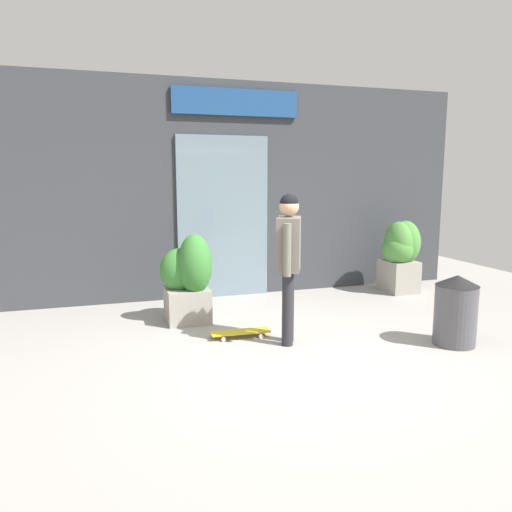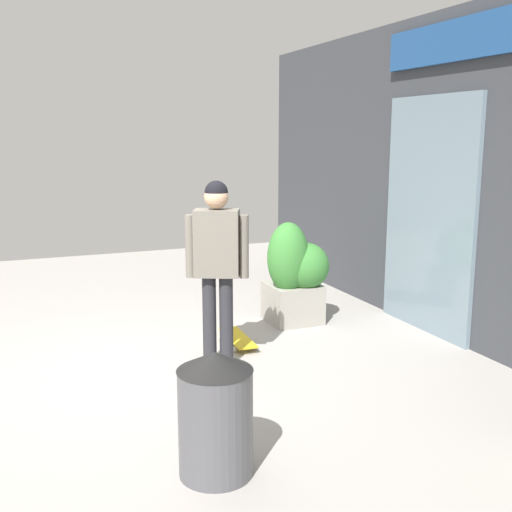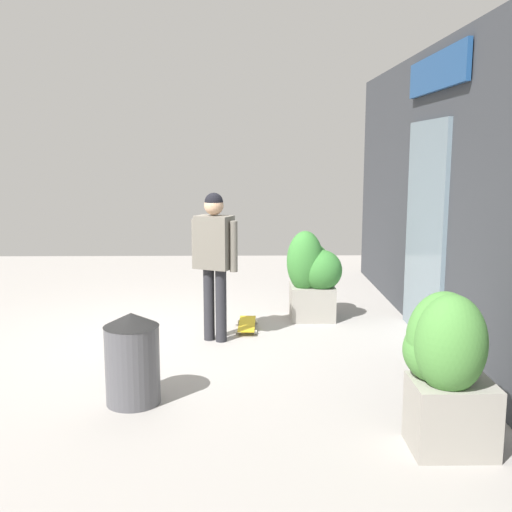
{
  "view_description": "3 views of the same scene",
  "coord_description": "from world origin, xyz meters",
  "px_view_note": "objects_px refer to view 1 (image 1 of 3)",
  "views": [
    {
      "loc": [
        -1.99,
        -4.68,
        1.96
      ],
      "look_at": [
        -0.16,
        1.08,
        0.98
      ],
      "focal_mm": 34.91,
      "sensor_mm": 36.0,
      "label": 1
    },
    {
      "loc": [
        5.4,
        -1.2,
        2.16
      ],
      "look_at": [
        -0.16,
        1.08,
        0.98
      ],
      "focal_mm": 43.12,
      "sensor_mm": 36.0,
      "label": 2
    },
    {
      "loc": [
        7.15,
        0.96,
        2.21
      ],
      "look_at": [
        -0.16,
        1.08,
        0.98
      ],
      "focal_mm": 43.15,
      "sensor_mm": 36.0,
      "label": 3
    }
  ],
  "objects_px": {
    "skateboard": "(240,332)",
    "planter_box_right": "(189,277)",
    "trash_bin": "(456,310)",
    "skateboarder": "(289,253)",
    "planter_box_left": "(400,252)"
  },
  "relations": [
    {
      "from": "skateboard",
      "to": "planter_box_left",
      "type": "distance_m",
      "value": 3.59
    },
    {
      "from": "planter_box_left",
      "to": "planter_box_right",
      "type": "relative_size",
      "value": 1.01
    },
    {
      "from": "planter_box_left",
      "to": "skateboarder",
      "type": "bearing_deg",
      "value": -145.97
    },
    {
      "from": "skateboard",
      "to": "planter_box_right",
      "type": "distance_m",
      "value": 1.13
    },
    {
      "from": "skateboard",
      "to": "trash_bin",
      "type": "distance_m",
      "value": 2.55
    },
    {
      "from": "planter_box_right",
      "to": "trash_bin",
      "type": "xyz_separation_m",
      "value": [
        2.77,
        -1.9,
        -0.19
      ]
    },
    {
      "from": "skateboarder",
      "to": "planter_box_right",
      "type": "xyz_separation_m",
      "value": [
        -0.93,
        1.25,
        -0.47
      ]
    },
    {
      "from": "skateboarder",
      "to": "skateboard",
      "type": "distance_m",
      "value": 1.19
    },
    {
      "from": "skateboarder",
      "to": "planter_box_right",
      "type": "distance_m",
      "value": 1.63
    },
    {
      "from": "planter_box_left",
      "to": "trash_bin",
      "type": "xyz_separation_m",
      "value": [
        -0.9,
        -2.49,
        -0.27
      ]
    },
    {
      "from": "skateboarder",
      "to": "planter_box_left",
      "type": "xyz_separation_m",
      "value": [
        2.74,
        1.85,
        -0.39
      ]
    },
    {
      "from": "planter_box_right",
      "to": "planter_box_left",
      "type": "bearing_deg",
      "value": 9.2
    },
    {
      "from": "skateboard",
      "to": "trash_bin",
      "type": "height_order",
      "value": "trash_bin"
    },
    {
      "from": "skateboarder",
      "to": "trash_bin",
      "type": "relative_size",
      "value": 2.12
    },
    {
      "from": "planter_box_right",
      "to": "trash_bin",
      "type": "height_order",
      "value": "planter_box_right"
    }
  ]
}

